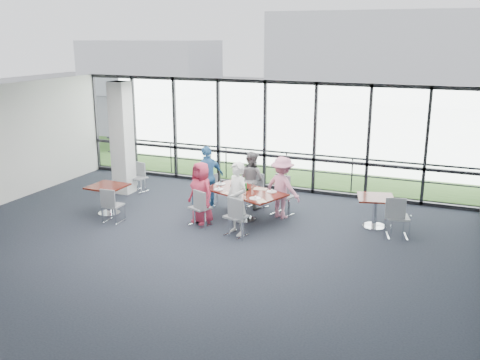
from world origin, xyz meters
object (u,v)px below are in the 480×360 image
at_px(structural_column, 122,138).
at_px(chair_main_nl, 200,208).
at_px(diner_near_left, 201,193).
at_px(chair_main_nr, 236,216).
at_px(side_table_left, 108,190).
at_px(chair_main_fr, 283,197).
at_px(chair_spare_la, 113,205).
at_px(main_table, 245,195).
at_px(diner_far_right, 282,188).
at_px(side_table_right, 375,202).
at_px(chair_main_end, 205,191).
at_px(chair_spare_r, 398,217).
at_px(diner_far_left, 252,180).
at_px(diner_near_right, 237,199).
at_px(chair_spare_lb, 139,178).
at_px(chair_main_fl, 258,192).
at_px(diner_end, 208,177).

distance_m(structural_column, chair_main_nl, 3.88).
xyz_separation_m(diner_near_left, chair_main_nr, (1.13, -0.49, -0.30)).
relative_size(side_table_left, chair_main_fr, 0.91).
distance_m(chair_main_fr, chair_spare_la, 4.21).
relative_size(main_table, diner_far_right, 1.43).
bearing_deg(chair_main_nl, structural_column, 175.55).
distance_m(side_table_right, chair_main_end, 4.43).
xyz_separation_m(chair_main_fr, chair_spare_r, (2.89, -0.48, -0.01)).
height_order(diner_far_left, chair_spare_r, diner_far_left).
relative_size(diner_near_right, chair_spare_r, 1.78).
bearing_deg(structural_column, diner_far_right, -4.42).
height_order(chair_spare_lb, chair_spare_r, chair_spare_r).
bearing_deg(diner_near_right, diner_far_right, 98.90).
distance_m(main_table, chair_main_end, 1.50).
bearing_deg(chair_spare_lb, chair_main_fr, -170.75).
bearing_deg(main_table, side_table_left, -143.84).
distance_m(chair_main_nl, chair_main_end, 1.46).
relative_size(chair_main_nl, chair_main_fl, 1.03).
bearing_deg(chair_main_nl, chair_main_nr, 6.83).
xyz_separation_m(side_table_left, chair_main_fr, (4.15, 1.59, -0.15)).
height_order(side_table_right, diner_near_right, diner_near_right).
bearing_deg(chair_spare_lb, diner_near_right, 166.84).
relative_size(diner_near_right, chair_main_end, 1.98).
bearing_deg(side_table_left, main_table, 14.62).
height_order(diner_near_left, chair_main_end, diner_near_left).
bearing_deg(chair_main_nr, chair_spare_lb, 168.92).
distance_m(chair_main_nr, chair_main_fl, 2.16).
bearing_deg(structural_column, chair_main_fl, 2.22).
bearing_deg(main_table, diner_far_right, 55.09).
distance_m(diner_far_right, chair_main_end, 2.20).
height_order(diner_near_right, diner_end, diner_near_right).
height_order(diner_near_right, diner_far_left, diner_near_right).
xyz_separation_m(side_table_left, chair_main_nl, (2.57, 0.11, -0.19)).
xyz_separation_m(side_table_left, chair_main_nr, (3.63, -0.19, -0.17)).
height_order(diner_near_left, chair_main_fl, diner_near_left).
relative_size(chair_main_fr, chair_spare_lb, 1.20).
relative_size(structural_column, diner_far_right, 2.05).
xyz_separation_m(structural_column, diner_near_right, (4.33, -1.87, -0.75)).
relative_size(structural_column, chair_spare_r, 3.36).
xyz_separation_m(diner_far_left, chair_main_nr, (0.44, -2.10, -0.30)).
xyz_separation_m(chair_main_end, chair_spare_r, (5.01, -0.35, 0.05)).
bearing_deg(chair_spare_lb, chair_main_fl, -166.42).
bearing_deg(side_table_right, chair_main_fr, 179.83).
bearing_deg(diner_far_left, chair_spare_r, -167.64).
relative_size(diner_near_left, chair_main_end, 1.77).
distance_m(chair_main_fl, chair_spare_lb, 3.74).
xyz_separation_m(diner_near_right, diner_far_left, (-0.41, 1.98, -0.09)).
height_order(diner_far_left, chair_spare_lb, diner_far_left).
height_order(chair_main_nl, chair_main_end, chair_main_nl).
bearing_deg(chair_main_fr, chair_main_nr, 92.53).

